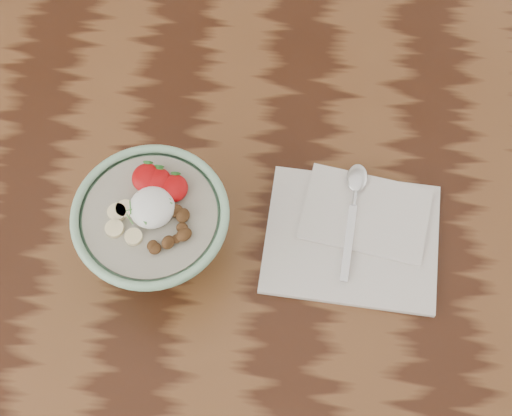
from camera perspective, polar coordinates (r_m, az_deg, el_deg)
The scene contains 4 objects.
table at distance 116.63cm, azimuth -7.39°, elevation -1.93°, with size 160.00×90.00×75.00cm.
breakfast_bowl at distance 99.06cm, azimuth -8.13°, elevation -1.49°, with size 21.14×21.14×14.23cm.
napkin at distance 105.82cm, azimuth 7.89°, elevation -2.01°, with size 26.45×22.61×1.55cm.
spoon at distance 107.04cm, azimuth 7.93°, elevation 1.15°, with size 4.05×19.06×0.99cm.
Camera 1 is at (18.19, -43.65, 172.32)cm, focal length 50.00 mm.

